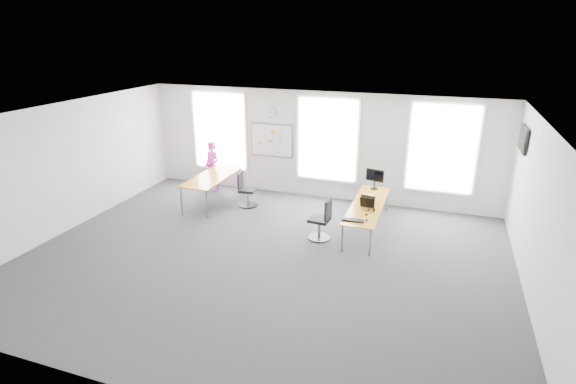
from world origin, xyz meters
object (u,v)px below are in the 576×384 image
at_px(monitor, 375,177).
at_px(headphones, 371,209).
at_px(desk_right, 367,206).
at_px(desk_left, 212,178).
at_px(chair_right, 322,222).
at_px(keyboard, 353,220).
at_px(person, 212,167).
at_px(chair_left, 246,191).

bearing_deg(monitor, headphones, -70.61).
bearing_deg(desk_right, desk_left, 174.89).
height_order(chair_right, keyboard, chair_right).
bearing_deg(chair_right, person, -114.29).
height_order(headphones, monitor, monitor).
distance_m(chair_left, person, 1.67).
relative_size(keyboard, headphones, 2.95).
relative_size(chair_left, person, 0.63).
bearing_deg(chair_left, person, 53.13).
bearing_deg(chair_right, desk_right, 136.65).
distance_m(desk_left, headphones, 4.53).
distance_m(desk_right, chair_left, 3.42).
bearing_deg(headphones, chair_right, -140.31).
relative_size(desk_left, chair_left, 2.25).
distance_m(person, headphones, 5.23).
height_order(desk_right, headphones, headphones).
bearing_deg(chair_left, desk_right, -106.03).
xyz_separation_m(chair_left, monitor, (3.35, 0.64, 0.56)).
bearing_deg(desk_right, headphones, -68.78).
relative_size(desk_right, keyboard, 5.70).
bearing_deg(keyboard, monitor, 81.60).
bearing_deg(headphones, monitor, 113.41).
height_order(desk_right, chair_left, chair_left).
bearing_deg(keyboard, desk_left, 155.35).
relative_size(chair_right, headphones, 6.11).
xyz_separation_m(person, keyboard, (4.67, -2.35, -0.08)).
bearing_deg(desk_left, desk_right, -5.11).
relative_size(person, monitor, 2.81).
distance_m(headphones, monitor, 1.56).
bearing_deg(desk_left, headphones, -9.75).
distance_m(chair_left, monitor, 3.46).
bearing_deg(desk_left, keyboard, -19.08).
xyz_separation_m(chair_left, keyboard, (3.25, -1.56, 0.25)).
xyz_separation_m(chair_right, monitor, (0.86, 1.96, 0.55)).
relative_size(chair_left, keyboard, 1.99).
bearing_deg(person, chair_left, -6.76).
relative_size(person, keyboard, 3.14).
bearing_deg(headphones, desk_left, -172.86).
relative_size(chair_left, monitor, 1.79).
height_order(desk_right, keyboard, keyboard).
bearing_deg(monitor, desk_right, -75.83).
bearing_deg(chair_left, chair_right, -125.45).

